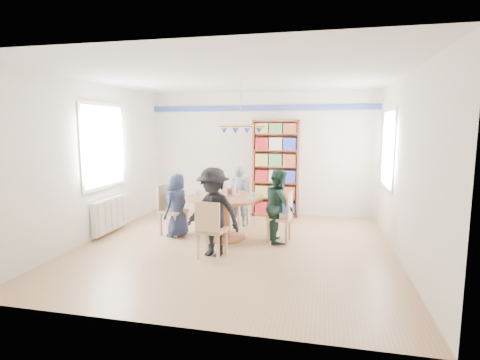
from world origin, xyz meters
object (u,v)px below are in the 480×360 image
(radiator, at_px, (110,215))
(chair_right, at_px, (283,215))
(chair_left, at_px, (170,207))
(chair_far, at_px, (238,198))
(person_right, at_px, (279,206))
(chair_near, at_px, (210,227))
(dining_table, at_px, (225,207))
(person_near, at_px, (213,212))
(bookshelf, at_px, (276,169))
(person_far, at_px, (239,196))
(person_left, at_px, (177,205))

(radiator, distance_m, chair_right, 3.16)
(radiator, distance_m, chair_left, 1.12)
(chair_far, relative_size, person_right, 0.78)
(chair_left, distance_m, chair_near, 1.53)
(dining_table, height_order, person_right, person_right)
(chair_near, bearing_deg, chair_left, 135.45)
(chair_left, height_order, chair_right, chair_left)
(chair_left, xyz_separation_m, chair_right, (2.06, -0.03, -0.03))
(chair_right, distance_m, person_near, 1.33)
(chair_far, relative_size, person_near, 0.72)
(chair_far, bearing_deg, bookshelf, 54.36)
(person_far, bearing_deg, chair_left, 57.41)
(chair_far, bearing_deg, chair_right, -44.22)
(person_far, xyz_separation_m, person_near, (0.00, -1.81, 0.08))
(chair_near, relative_size, person_near, 0.65)
(chair_right, relative_size, person_near, 0.64)
(person_left, bearing_deg, person_near, 62.54)
(chair_right, height_order, person_right, person_right)
(dining_table, bearing_deg, chair_near, -88.01)
(chair_right, xyz_separation_m, person_left, (-1.89, -0.06, 0.09))
(chair_left, height_order, person_far, person_far)
(person_near, bearing_deg, bookshelf, 92.08)
(radiator, bearing_deg, chair_left, 9.96)
(chair_right, relative_size, chair_near, 0.99)
(chair_right, height_order, person_near, person_near)
(chair_far, distance_m, chair_near, 2.03)
(person_right, xyz_separation_m, bookshelf, (-0.29, 1.87, 0.41))
(dining_table, xyz_separation_m, chair_left, (-1.06, 0.06, -0.05))
(person_left, bearing_deg, radiator, -70.14)
(person_near, bearing_deg, chair_left, 153.79)
(chair_left, distance_m, bookshelf, 2.56)
(chair_far, relative_size, person_left, 0.85)
(dining_table, bearing_deg, person_right, 2.37)
(chair_right, distance_m, chair_far, 1.41)
(chair_left, height_order, person_near, person_near)
(person_left, relative_size, person_far, 0.95)
(person_left, xyz_separation_m, bookshelf, (1.52, 1.93, 0.46))
(chair_near, bearing_deg, bookshelf, 78.44)
(person_left, xyz_separation_m, person_far, (0.93, 0.96, 0.03))
(person_near, relative_size, bookshelf, 0.64)
(person_left, relative_size, person_near, 0.85)
(dining_table, relative_size, bookshelf, 0.62)
(radiator, xyz_separation_m, person_near, (2.19, -0.74, 0.32))
(chair_far, height_order, bookshelf, bookshelf)
(radiator, relative_size, chair_near, 1.15)
(bookshelf, bearing_deg, person_near, -101.99)
(chair_far, bearing_deg, chair_left, -137.67)
(chair_left, relative_size, person_near, 0.68)
(chair_far, height_order, person_far, person_far)
(dining_table, height_order, person_far, person_far)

